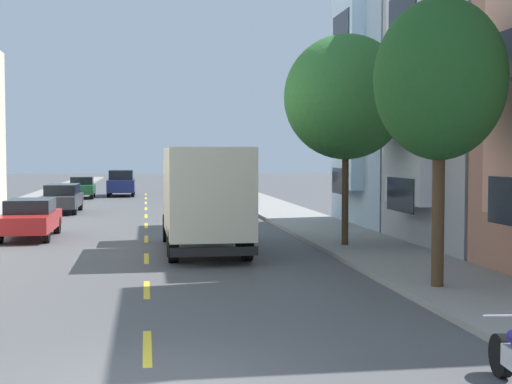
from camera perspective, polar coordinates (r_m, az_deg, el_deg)
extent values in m
plane|color=#4C4C4F|center=(39.57, -8.67, -1.52)|extent=(160.00, 160.00, 0.00)
cube|color=gray|center=(38.23, -19.38, -1.71)|extent=(3.20, 120.00, 0.14)
cube|color=gray|center=(38.23, 2.04, -1.54)|extent=(3.20, 120.00, 0.14)
cube|color=yellow|center=(11.85, -8.57, -12.04)|extent=(0.14, 2.20, 0.01)
cube|color=yellow|center=(16.73, -8.61, -7.61)|extent=(0.14, 2.20, 0.01)
cube|color=yellow|center=(21.67, -8.64, -5.20)|extent=(0.14, 2.20, 0.01)
cube|color=yellow|center=(26.63, -8.65, -3.68)|extent=(0.14, 2.20, 0.01)
cube|color=yellow|center=(31.60, -8.66, -2.64)|extent=(0.14, 2.20, 0.01)
cube|color=yellow|center=(36.58, -8.67, -1.88)|extent=(0.14, 2.20, 0.01)
cube|color=yellow|center=(41.56, -8.67, -1.30)|extent=(0.14, 2.20, 0.01)
cube|color=yellow|center=(46.55, -8.68, -0.85)|extent=(0.14, 2.20, 0.01)
cube|color=yellow|center=(51.54, -8.68, -0.48)|extent=(0.14, 2.20, 0.01)
cube|color=yellow|center=(56.53, -8.68, -0.18)|extent=(0.14, 2.20, 0.01)
cube|color=silver|center=(23.98, 12.05, 8.28)|extent=(0.55, 3.20, 7.68)
cube|color=#1E232D|center=(23.81, 11.29, -0.21)|extent=(0.04, 2.43, 1.10)
cube|color=#1E232D|center=(23.83, 11.37, 6.89)|extent=(0.04, 2.43, 1.10)
cube|color=#1E232D|center=(24.22, 11.44, 13.88)|extent=(0.04, 2.43, 1.10)
cube|color=#9EB7CC|center=(32.83, 16.49, 6.94)|extent=(10.38, 7.12, 10.83)
cube|color=#CAE7FE|center=(30.95, 7.21, 8.09)|extent=(0.55, 3.20, 8.44)
cube|color=#1E232D|center=(30.77, 6.64, 0.86)|extent=(0.04, 2.43, 1.10)
cube|color=#1E232D|center=(30.82, 6.67, 6.90)|extent=(0.04, 2.43, 1.10)
cube|color=#1E232D|center=(31.22, 6.71, 12.86)|extent=(0.04, 2.43, 1.10)
cylinder|color=#47331E|center=(16.51, 14.17, -1.65)|extent=(0.27, 0.27, 3.25)
ellipsoid|color=#1E4C1E|center=(16.54, 14.30, 8.62)|extent=(2.90, 2.90, 3.56)
cylinder|color=#47331E|center=(23.62, 7.05, -0.19)|extent=(0.22, 0.22, 3.27)
ellipsoid|color=#2D6B2D|center=(23.66, 7.09, 7.44)|extent=(4.00, 4.00, 4.03)
cube|color=beige|center=(21.94, -3.95, 0.09)|extent=(2.43, 5.00, 2.62)
cube|color=beige|center=(25.58, -4.68, 0.02)|extent=(2.32, 1.91, 2.20)
cube|color=black|center=(26.46, -4.83, 1.17)|extent=(2.02, 0.09, 0.97)
cube|color=black|center=(19.69, -3.31, -4.73)|extent=(2.40, 0.17, 0.24)
cylinder|color=black|center=(25.83, -2.33, -2.79)|extent=(0.29, 0.96, 0.96)
cylinder|color=black|center=(25.67, -7.04, -2.84)|extent=(0.29, 0.96, 0.96)
cylinder|color=black|center=(20.92, -0.72, -4.14)|extent=(0.29, 0.96, 0.96)
cylinder|color=black|center=(20.72, -6.55, -4.23)|extent=(0.29, 0.96, 0.96)
cylinder|color=black|center=(22.00, -1.14, -3.79)|extent=(0.29, 0.96, 0.96)
cylinder|color=black|center=(21.81, -6.68, -3.87)|extent=(0.29, 0.96, 0.96)
cube|color=#AD1E1E|center=(27.74, -17.42, -2.21)|extent=(1.82, 4.51, 0.60)
cube|color=black|center=(27.92, -17.36, -1.05)|extent=(1.59, 2.17, 0.50)
cylinder|color=black|center=(26.15, -16.22, -3.16)|extent=(0.22, 0.66, 0.66)
cylinder|color=black|center=(29.40, -18.47, -2.53)|extent=(0.22, 0.66, 0.66)
cylinder|color=black|center=(29.17, -15.41, -2.53)|extent=(0.22, 0.66, 0.66)
cube|color=#B2B5BA|center=(35.71, -1.89, -0.96)|extent=(1.92, 4.54, 0.60)
cube|color=black|center=(35.46, -1.84, -0.09)|extent=(1.64, 2.20, 0.50)
cylinder|color=black|center=(37.36, -1.03, -1.24)|extent=(0.24, 0.67, 0.66)
cylinder|color=black|center=(37.15, -3.44, -1.27)|extent=(0.24, 0.67, 0.66)
cylinder|color=black|center=(34.35, -0.22, -1.61)|extent=(0.24, 0.67, 0.66)
cylinder|color=black|center=(34.12, -2.83, -1.65)|extent=(0.24, 0.67, 0.66)
cube|color=black|center=(57.46, -4.25, 0.62)|extent=(2.07, 5.33, 0.80)
cube|color=black|center=(58.60, -4.33, 1.35)|extent=(1.78, 1.61, 0.60)
cylinder|color=black|center=(59.34, -3.51, 0.31)|extent=(0.23, 0.66, 0.66)
cylinder|color=black|center=(59.23, -5.22, 0.29)|extent=(0.23, 0.66, 0.66)
cylinder|color=black|center=(55.75, -3.22, 0.14)|extent=(0.23, 0.66, 0.66)
cylinder|color=black|center=(55.63, -5.05, 0.12)|extent=(0.23, 0.66, 0.66)
cube|color=#194C28|center=(52.38, -13.58, 0.22)|extent=(1.83, 4.04, 0.62)
cube|color=black|center=(52.84, -13.56, 0.88)|extent=(1.57, 1.72, 0.55)
cylinder|color=black|center=(51.10, -14.52, -0.21)|extent=(0.24, 0.66, 0.66)
cylinder|color=black|center=(51.00, -12.82, -0.19)|extent=(0.24, 0.66, 0.66)
cylinder|color=black|center=(53.81, -14.30, -0.05)|extent=(0.24, 0.66, 0.66)
cylinder|color=black|center=(53.71, -12.68, -0.04)|extent=(0.24, 0.66, 0.66)
cube|color=tan|center=(48.61, -3.65, 0.25)|extent=(2.08, 4.85, 0.90)
cube|color=black|center=(48.58, -3.65, 1.20)|extent=(1.79, 2.83, 0.70)
cylinder|color=black|center=(50.36, -2.89, -0.16)|extent=(0.24, 0.67, 0.66)
cylinder|color=black|center=(50.16, -4.85, -0.18)|extent=(0.24, 0.67, 0.66)
cylinder|color=black|center=(47.13, -2.37, -0.38)|extent=(0.24, 0.67, 0.66)
cylinder|color=black|center=(46.92, -4.47, -0.40)|extent=(0.24, 0.67, 0.66)
cube|color=#333338|center=(39.47, -15.06, -0.67)|extent=(1.85, 4.71, 0.62)
cube|color=black|center=(39.82, -15.01, 0.21)|extent=(1.62, 2.83, 0.55)
cylinder|color=black|center=(38.02, -16.54, -1.29)|extent=(0.22, 0.66, 0.66)
cylinder|color=black|center=(37.82, -14.14, -1.28)|extent=(0.22, 0.66, 0.66)
cylinder|color=black|center=(41.18, -15.90, -0.97)|extent=(0.22, 0.66, 0.66)
cylinder|color=black|center=(41.00, -13.69, -0.95)|extent=(0.22, 0.66, 0.66)
cube|color=navy|center=(54.72, -10.57, 0.51)|extent=(1.95, 4.80, 0.90)
cube|color=black|center=(54.69, -10.58, 1.35)|extent=(1.72, 2.78, 0.70)
cylinder|color=black|center=(53.15, -11.56, -0.06)|extent=(0.22, 0.66, 0.66)
cylinder|color=black|center=(53.09, -9.69, -0.04)|extent=(0.22, 0.66, 0.66)
cylinder|color=black|center=(56.40, -11.39, 0.12)|extent=(0.22, 0.66, 0.66)
cylinder|color=black|center=(56.35, -9.64, 0.13)|extent=(0.22, 0.66, 0.66)
cylinder|color=black|center=(10.74, 18.78, -12.11)|extent=(0.20, 0.61, 0.60)
cylinder|color=silver|center=(10.50, 19.07, -9.20)|extent=(0.62, 0.09, 0.03)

